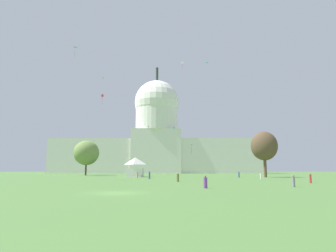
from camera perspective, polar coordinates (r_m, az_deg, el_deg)
ground_plane at (r=28.72m, az=-9.44°, el=-12.27°), size 800.00×800.00×0.00m
capitol_building at (r=208.27m, az=-2.14°, el=-2.69°), size 140.59×30.84×73.93m
event_tent at (r=94.90m, az=-6.17°, el=-7.66°), size 5.26×5.95×5.93m
tree_west_near at (r=124.99m, az=-15.04°, el=-4.88°), size 13.66×13.82×13.71m
tree_east_near at (r=93.55m, az=17.59°, el=-3.62°), size 8.78×7.71×13.34m
person_olive_mid_right at (r=55.21m, az=1.85°, el=-9.63°), size 0.54×0.54×1.65m
person_white_edge_east at (r=73.91m, az=17.00°, el=-8.93°), size 0.38×0.38×1.61m
person_tan_back_right at (r=81.41m, az=-5.78°, el=-9.19°), size 0.49×0.49×1.56m
person_purple_lawn_far_right at (r=35.63m, az=7.03°, el=-10.47°), size 0.60×0.60×1.45m
person_denim_lawn_far_left at (r=72.75m, az=-3.51°, el=-9.23°), size 0.53×0.53×1.78m
person_denim_near_tent at (r=89.14m, az=13.14°, el=-8.86°), size 0.54×0.54×1.76m
person_grey_edge_west at (r=40.99m, az=22.45°, el=-9.56°), size 0.42×0.42×1.50m
person_red_mid_center at (r=54.24m, az=25.14°, el=-8.90°), size 0.42×0.42×1.59m
kite_white_high at (r=129.17m, az=2.68°, el=11.69°), size 1.01×0.24×3.05m
kite_orange_high at (r=150.32m, az=-12.22°, el=8.62°), size 1.18×1.26×0.22m
kite_black_low at (r=148.10m, az=4.44°, el=-3.79°), size 1.14×0.66×4.03m
kite_turquoise_high at (r=125.64m, az=7.05°, el=11.54°), size 1.24×1.46×0.23m
kite_violet_low at (r=111.69m, az=-3.90°, el=-0.17°), size 0.92×1.71×0.18m
kite_green_high at (r=129.64m, az=-17.09°, el=13.67°), size 1.72×1.63×3.59m
kite_cyan_mid at (r=166.64m, az=1.13°, el=-0.35°), size 0.88×0.92×3.15m
kite_red_mid at (r=122.09m, az=-12.21°, el=5.55°), size 0.99×0.97×3.94m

